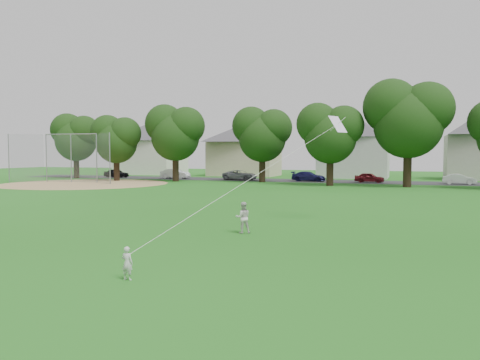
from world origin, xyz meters
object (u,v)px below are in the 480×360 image
(toddler, at_px, (127,263))
(baseball_backstop, at_px, (68,158))
(kite, at_px, (264,170))
(older_boy, at_px, (243,218))

(toddler, height_order, baseball_backstop, baseball_backstop)
(kite, bearing_deg, baseball_backstop, 139.47)
(toddler, bearing_deg, baseball_backstop, -46.90)
(kite, distance_m, baseball_backstop, 41.57)
(older_boy, xyz_separation_m, kite, (1.36, -1.55, 2.00))
(toddler, height_order, kite, kite)
(kite, bearing_deg, older_boy, 131.22)
(toddler, distance_m, kite, 6.79)
(older_boy, distance_m, kite, 2.87)
(toddler, relative_size, baseball_backstop, 0.07)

